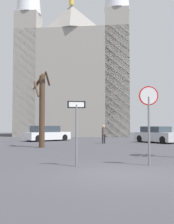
% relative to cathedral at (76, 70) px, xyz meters
% --- Properties ---
extents(ground_plane, '(120.00, 120.00, 0.00)m').
position_rel_cathedral_xyz_m(ground_plane, '(1.50, -35.25, -10.37)').
color(ground_plane, '#38383D').
extents(cathedral, '(18.03, 14.94, 38.03)m').
position_rel_cathedral_xyz_m(cathedral, '(0.00, 0.00, 0.00)').
color(cathedral, gray).
rests_on(cathedral, ground).
extents(stop_sign, '(0.72, 0.08, 2.94)m').
position_rel_cathedral_xyz_m(stop_sign, '(2.71, -33.36, -8.34)').
color(stop_sign, slate).
rests_on(stop_sign, ground).
extents(one_way_arrow_sign, '(0.66, 0.11, 2.36)m').
position_rel_cathedral_xyz_m(one_way_arrow_sign, '(0.02, -33.50, -8.87)').
color(one_way_arrow_sign, slate).
rests_on(one_way_arrow_sign, ground).
extents(bare_tree, '(1.22, 1.30, 5.30)m').
position_rel_cathedral_xyz_m(bare_tree, '(-2.33, -24.26, -7.66)').
color(bare_tree, '#473323').
rests_on(bare_tree, ground).
extents(parked_car_near_silver, '(3.54, 4.47, 1.45)m').
position_rel_cathedral_xyz_m(parked_car_near_silver, '(7.26, -18.93, -9.69)').
color(parked_car_near_silver, '#B7B7BC').
rests_on(parked_car_near_silver, ground).
extents(parked_car_far_white, '(4.71, 4.28, 1.51)m').
position_rel_cathedral_xyz_m(parked_car_far_white, '(-2.89, -15.46, -9.67)').
color(parked_car_far_white, silver).
rests_on(parked_car_far_white, ground).
extents(pedestrian_walking, '(0.32, 0.32, 1.56)m').
position_rel_cathedral_xyz_m(pedestrian_walking, '(2.40, -19.82, -9.44)').
color(pedestrian_walking, black).
rests_on(pedestrian_walking, ground).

